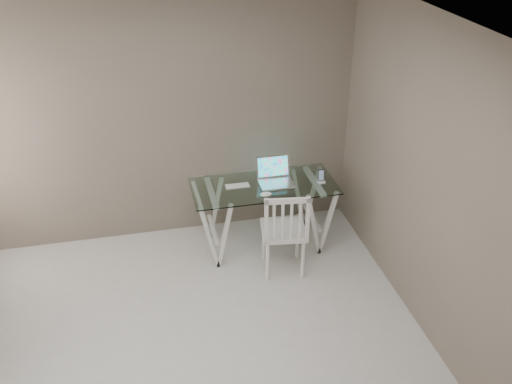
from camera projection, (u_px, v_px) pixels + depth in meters
room at (181, 194)px, 3.80m from camera, size 4.50×4.52×2.71m
desk at (263, 215)px, 6.09m from camera, size 1.50×0.70×0.75m
chair at (285, 229)px, 5.58m from camera, size 0.49×0.49×0.96m
laptop at (275, 176)px, 5.96m from camera, size 0.36×0.32×0.25m
keyboard at (237, 186)px, 5.89m from camera, size 0.26×0.11×0.01m
mouse at (266, 194)px, 5.71m from camera, size 0.12×0.07×0.04m
phone_dock at (321, 179)px, 5.95m from camera, size 0.08×0.08×0.14m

